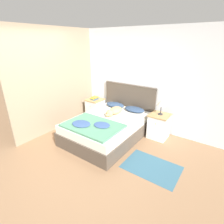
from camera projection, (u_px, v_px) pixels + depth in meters
The scene contains 14 objects.
ground_plane at pixel (76, 158), 3.57m from camera, with size 16.00×16.00×0.00m, color #896647.
wall_back at pixel (131, 79), 4.69m from camera, with size 9.00×0.06×2.55m.
wall_side_left at pixel (64, 79), 4.64m from camera, with size 0.06×3.10×2.55m.
bed at pixel (107, 128), 4.25m from camera, with size 1.46×1.99×0.51m.
headboard at pixel (129, 104), 4.88m from camera, with size 1.54×0.06×1.14m.
nightstand_left at pixel (95, 109), 5.33m from camera, with size 0.46×0.46×0.60m.
nightstand_right at pixel (159, 126), 4.24m from camera, with size 0.46×0.46×0.60m.
pillow_left at pixel (115, 105), 4.88m from camera, with size 0.55×0.33×0.11m.
pillow_right at pixel (134, 109), 4.55m from camera, with size 0.55×0.33×0.11m.
quilt at pixel (92, 125), 3.75m from camera, with size 1.22×0.85×0.08m.
dog at pixel (114, 111), 4.37m from camera, with size 0.28×0.66×0.19m.
book_stack at pixel (95, 98), 5.19m from camera, with size 0.17×0.22×0.08m.
table_lamp at pixel (162, 103), 4.03m from camera, with size 0.21×0.21×0.38m.
rug at pixel (151, 167), 3.31m from camera, with size 1.02×0.71×0.00m.
Camera 1 is at (2.31, -1.97, 2.22)m, focal length 28.00 mm.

